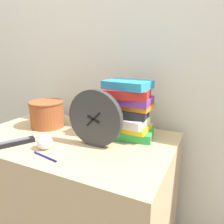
% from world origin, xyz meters
% --- Properties ---
extents(wall_back, '(6.00, 0.04, 2.40)m').
position_xyz_m(wall_back, '(0.00, 0.70, 1.20)').
color(wall_back, silver).
rests_on(wall_back, ground_plane).
extents(desk, '(1.03, 0.63, 0.72)m').
position_xyz_m(desk, '(0.00, 0.31, 0.36)').
color(desk, tan).
rests_on(desk, ground_plane).
extents(desk_clock, '(0.27, 0.03, 0.27)m').
position_xyz_m(desk_clock, '(0.16, 0.28, 0.86)').
color(desk_clock, '#333333').
rests_on(desk_clock, desk).
extents(book_stack, '(0.28, 0.20, 0.29)m').
position_xyz_m(book_stack, '(0.25, 0.45, 0.87)').
color(book_stack, green).
rests_on(book_stack, desk).
extents(basket, '(0.20, 0.20, 0.15)m').
position_xyz_m(basket, '(-0.23, 0.40, 0.80)').
color(basket, '#994C28').
rests_on(basket, desk).
extents(tv_remote, '(0.13, 0.18, 0.02)m').
position_xyz_m(tv_remote, '(-0.19, 0.12, 0.73)').
color(tv_remote, black).
rests_on(tv_remote, desk).
extents(crumpled_paper_ball, '(0.07, 0.07, 0.07)m').
position_xyz_m(crumpled_paper_ball, '(-0.03, 0.15, 0.76)').
color(crumpled_paper_ball, white).
rests_on(crumpled_paper_ball, desk).
extents(pen, '(0.14, 0.03, 0.01)m').
position_xyz_m(pen, '(0.03, 0.09, 0.73)').
color(pen, navy).
rests_on(pen, desk).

